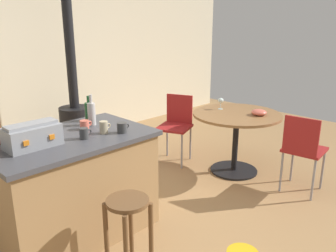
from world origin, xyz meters
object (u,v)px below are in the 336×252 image
Objects in this scene: cup_1 at (84,133)px; toolbox at (32,136)px; folding_chair_near at (303,147)px; bottle_0 at (92,113)px; cup_0 at (49,127)px; wine_glass at (221,101)px; serving_bowl at (259,112)px; dining_table at (236,127)px; folding_chair_far at (176,123)px; wooden_stool at (128,221)px; cup_4 at (85,125)px; kitchen_island at (73,186)px; cup_3 at (104,127)px; cup_2 at (122,128)px; bottle_1 at (89,111)px; wood_stove at (75,116)px.

toolbox is at bearing 164.17° from cup_1.
folding_chair_near is 2.70m from toolbox.
bottle_0 is 0.41m from cup_0.
wine_glass reaches higher than serving_bowl.
serving_bowl is (0.08, -0.50, -0.07)m from wine_glass.
folding_chair_far reaches higher than dining_table.
cup_1 is (0.38, -0.11, -0.04)m from toolbox.
wooden_stool is 1.00m from cup_4.
wooden_stool is 2.26m from serving_bowl.
dining_table is 2.25m from cup_0.
bottle_0 is (0.33, 0.15, 0.56)m from kitchen_island.
serving_bowl is at bearing 7.60° from wooden_stool.
wooden_stool is 0.85m from cup_3.
folding_chair_near is 1.99m from cup_2.
cup_1 is 0.33m from cup_2.
bottle_1 is at bearing 36.25° from kitchen_island.
bottle_1 is (0.06, 0.14, -0.02)m from bottle_0.
cup_0 is at bearing 163.88° from serving_bowl.
cup_4 is (0.28, -0.11, -0.01)m from cup_0.
cup_4 is 0.80× the size of wine_glass.
bottle_0 is 2.46× the size of cup_4.
wooden_stool is 0.81m from cup_1.
bottle_1 is at bearing 162.91° from dining_table.
bottle_1 is at bearing 157.41° from serving_bowl.
wooden_stool is at bearing -85.81° from cup_0.
bottle_1 reaches higher than cup_0.
bottle_0 is at bearing 145.87° from folding_chair_near.
folding_chair_far is 4.90× the size of serving_bowl.
wood_stove reaches higher than serving_bowl.
wood_stove is at bearing 61.89° from cup_1.
kitchen_island is 11.35× the size of cup_2.
cup_3 reaches higher than serving_bowl.
toolbox is at bearing -173.90° from kitchen_island.
cup_3 is (0.26, 0.63, 0.52)m from wooden_stool.
cup_1 is 0.60× the size of serving_bowl.
wood_stove is (1.07, 1.73, 0.09)m from kitchen_island.
folding_chair_near is 2.31m from cup_1.
bottle_0 reaches higher than cup_1.
dining_table is 0.39m from wine_glass.
folding_chair_far is 7.43× the size of cup_2.
wood_stove reaches higher than dining_table.
folding_chair_far is (1.86, 0.54, 0.07)m from kitchen_island.
serving_bowl is (0.36, -1.00, 0.26)m from folding_chair_far.
folding_chair_near is at bearing -24.16° from cup_1.
toolbox reaches higher than dining_table.
wood_stove is at bearing 123.56° from folding_chair_far.
toolbox is at bearing -167.77° from cup_4.
cup_3 is at bearing -113.28° from wood_stove.
bottle_0 is 1.81m from wine_glass.
cup_0 reaches higher than folding_chair_far.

